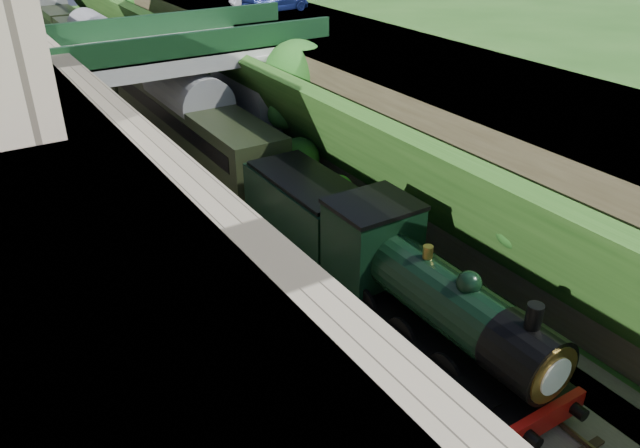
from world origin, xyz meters
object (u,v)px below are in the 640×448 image
(road_bridge, at_px, (181,83))
(locomotive, at_px, (427,298))
(tree, at_px, (298,77))
(tender, at_px, (307,215))

(road_bridge, distance_m, locomotive, 20.19)
(road_bridge, distance_m, tree, 6.43)
(road_bridge, bearing_deg, tender, -88.85)
(tree, bearing_deg, locomotive, -106.39)
(road_bridge, xyz_separation_m, locomotive, (0.26, -20.07, -2.18))
(road_bridge, bearing_deg, locomotive, -89.27)
(locomotive, height_order, tender, locomotive)
(tender, bearing_deg, locomotive, -90.00)
(tender, bearing_deg, tree, 61.45)
(tree, bearing_deg, road_bridge, 140.88)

